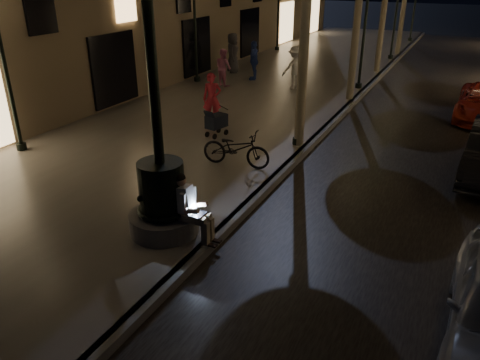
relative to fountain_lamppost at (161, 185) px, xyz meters
The scene contains 18 objects.
ground 13.09m from the fountain_lamppost, 85.60° to the left, with size 120.00×120.00×0.00m, color black.
cobble_lane 13.65m from the fountain_lamppost, 72.90° to the left, with size 6.00×45.00×0.02m, color black.
promenade 13.39m from the fountain_lamppost, 102.99° to the left, with size 8.00×45.00×0.20m, color #656159.
curb_strip 13.09m from the fountain_lamppost, 85.60° to the left, with size 0.25×45.00×0.20m, color #59595B.
fountain_lamppost is the anchor object (origin of this frame).
seated_man_laptop 0.68m from the fountain_lamppost, ahead, with size 0.99×0.33×1.36m.
lamp_curb_a 6.37m from the fountain_lamppost, 83.35° to the left, with size 0.36×0.36×4.81m.
lamp_curb_b 14.16m from the fountain_lamppost, 87.14° to the left, with size 0.36×0.36×4.81m.
lamp_curb_c 22.10m from the fountain_lamppost, 88.18° to the left, with size 0.36×0.36×4.81m.
lamp_left_a 7.00m from the fountain_lamppost, 162.65° to the left, with size 0.36×0.36×4.81m.
lamp_left_b 13.75m from the fountain_lamppost, 118.07° to the left, with size 0.36×0.36×4.81m.
stroller 5.88m from the fountain_lamppost, 108.32° to the left, with size 0.55×0.97×0.97m.
pedestrian_red 7.16m from the fountain_lamppost, 111.26° to the left, with size 0.63×0.41×1.72m, color red.
pedestrian_pink 12.72m from the fountain_lamppost, 112.46° to the left, with size 0.79×0.61×1.62m, color #C06591.
pedestrian_white 12.79m from the fountain_lamppost, 98.24° to the left, with size 1.17×0.67×1.81m, color silver.
pedestrian_blue 14.10m from the fountain_lamppost, 107.14° to the left, with size 1.05×0.44×1.79m, color navy.
pedestrian_dark 15.61m from the fountain_lamppost, 111.75° to the left, with size 0.94×0.61×1.93m, color #3A383E.
bicycle 3.73m from the fountain_lamppost, 93.27° to the left, with size 0.66×1.88×0.99m, color black.
Camera 1 is at (4.00, -4.73, 5.11)m, focal length 35.00 mm.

